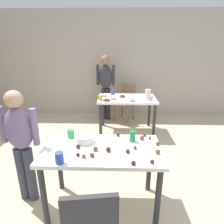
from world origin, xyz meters
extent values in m
plane|color=beige|center=(0.00, 0.00, 0.00)|extent=(6.40, 6.40, 0.00)
cube|color=#BCB2A3|center=(0.00, 3.20, 1.30)|extent=(6.40, 0.10, 2.60)
cube|color=white|center=(-0.03, -0.10, 0.73)|extent=(1.24, 0.67, 0.04)
cylinder|color=#2D2D33|center=(-0.59, -0.37, 0.35)|extent=(0.06, 0.06, 0.71)
cylinder|color=#2D2D33|center=(0.54, -0.37, 0.35)|extent=(0.06, 0.06, 0.71)
cylinder|color=#2D2D33|center=(-0.59, 0.18, 0.35)|extent=(0.06, 0.06, 0.71)
cylinder|color=#2D2D33|center=(0.54, 0.18, 0.35)|extent=(0.06, 0.06, 0.71)
cube|color=white|center=(0.33, 1.96, 0.73)|extent=(1.17, 0.75, 0.04)
cylinder|color=#2D2D33|center=(-0.20, 1.65, 0.35)|extent=(0.06, 0.06, 0.71)
cylinder|color=#2D2D33|center=(0.85, 1.65, 0.35)|extent=(0.06, 0.06, 0.71)
cylinder|color=#2D2D33|center=(-0.20, 2.28, 0.35)|extent=(0.06, 0.06, 0.71)
cylinder|color=#2D2D33|center=(0.85, 2.28, 0.35)|extent=(0.06, 0.06, 0.71)
cube|color=#2D2D33|center=(-0.06, -0.73, 0.43)|extent=(0.45, 0.45, 0.04)
cube|color=#2D2D33|center=(-0.04, -0.91, 0.66)|extent=(0.38, 0.09, 0.42)
cube|color=olive|center=(0.30, 2.62, 0.43)|extent=(0.55, 0.55, 0.04)
cube|color=olive|center=(0.39, 2.77, 0.66)|extent=(0.34, 0.24, 0.42)
cylinder|color=olive|center=(0.35, 2.38, 0.21)|extent=(0.04, 0.04, 0.41)
cylinder|color=olive|center=(0.06, 2.57, 0.21)|extent=(0.04, 0.04, 0.41)
cylinder|color=olive|center=(0.53, 2.67, 0.21)|extent=(0.04, 0.04, 0.41)
cylinder|color=olive|center=(0.25, 2.85, 0.21)|extent=(0.04, 0.04, 0.41)
cylinder|color=#383D4C|center=(-0.98, 0.00, 0.34)|extent=(0.11, 0.11, 0.68)
cylinder|color=#383D4C|center=(-0.87, -0.02, 0.34)|extent=(0.11, 0.11, 0.68)
ellipsoid|color=slate|center=(-0.93, -0.01, 0.92)|extent=(0.34, 0.24, 0.48)
sphere|color=tan|center=(-0.93, -0.01, 1.25)|extent=(0.18, 0.18, 0.18)
cylinder|color=slate|center=(-1.12, 0.01, 0.96)|extent=(0.08, 0.08, 0.41)
cylinder|color=slate|center=(-0.74, -0.03, 0.96)|extent=(0.08, 0.08, 0.41)
cylinder|color=#28282D|center=(-0.10, 2.67, 0.39)|extent=(0.11, 0.11, 0.79)
cylinder|color=#28282D|center=(-0.21, 2.69, 0.39)|extent=(0.11, 0.11, 0.79)
ellipsoid|color=#333338|center=(-0.16, 2.68, 1.07)|extent=(0.35, 0.25, 0.56)
sphere|color=#997051|center=(-0.16, 2.68, 1.45)|extent=(0.21, 0.21, 0.21)
cylinder|color=#333338|center=(0.03, 2.65, 1.11)|extent=(0.08, 0.08, 0.47)
cylinder|color=#333338|center=(-0.34, 2.72, 1.11)|extent=(0.08, 0.08, 0.47)
cylinder|color=white|center=(-0.23, 0.04, 0.79)|extent=(0.20, 0.20, 0.08)
cylinder|color=#198438|center=(0.30, 0.07, 0.81)|extent=(0.07, 0.07, 0.12)
cube|color=silver|center=(0.19, -0.30, 0.75)|extent=(0.17, 0.02, 0.01)
cylinder|color=green|center=(-0.41, 0.14, 0.80)|extent=(0.08, 0.08, 0.10)
cylinder|color=#3351B2|center=(-0.39, -0.38, 0.80)|extent=(0.08, 0.08, 0.11)
sphere|color=#3D2319|center=(0.45, -0.36, 0.77)|extent=(0.04, 0.04, 0.04)
sphere|color=brown|center=(0.57, -0.02, 0.77)|extent=(0.04, 0.04, 0.04)
sphere|color=#3D2319|center=(-0.25, -0.26, 0.77)|extent=(0.04, 0.04, 0.04)
sphere|color=brown|center=(-0.09, -0.15, 0.78)|extent=(0.05, 0.05, 0.05)
sphere|color=#3D2319|center=(0.04, -0.16, 0.78)|extent=(0.05, 0.05, 0.05)
sphere|color=brown|center=(0.51, 0.13, 0.77)|extent=(0.04, 0.04, 0.04)
sphere|color=brown|center=(0.32, -0.10, 0.77)|extent=(0.04, 0.04, 0.04)
sphere|color=brown|center=(0.46, 0.20, 0.77)|extent=(0.04, 0.04, 0.04)
sphere|color=brown|center=(-0.11, -0.27, 0.77)|extent=(0.05, 0.05, 0.05)
sphere|color=brown|center=(0.41, 0.11, 0.78)|extent=(0.05, 0.05, 0.05)
sphere|color=brown|center=(-0.19, -0.29, 0.77)|extent=(0.04, 0.04, 0.04)
sphere|color=#3D2319|center=(0.24, -0.19, 0.77)|extent=(0.04, 0.04, 0.04)
sphere|color=#3D2319|center=(-0.27, -0.11, 0.77)|extent=(0.05, 0.05, 0.05)
sphere|color=#3D2319|center=(0.28, -0.38, 0.77)|extent=(0.04, 0.04, 0.04)
sphere|color=#3D2319|center=(0.14, 0.19, 0.77)|extent=(0.04, 0.04, 0.04)
sphere|color=brown|center=(0.54, -0.19, 0.77)|extent=(0.05, 0.05, 0.05)
cylinder|color=white|center=(0.72, 1.82, 0.85)|extent=(0.11, 0.11, 0.21)
cylinder|color=yellow|center=(-0.21, 1.78, 0.80)|extent=(0.08, 0.08, 0.10)
cylinder|color=#3351B2|center=(0.02, 2.24, 0.80)|extent=(0.08, 0.08, 0.11)
torus|color=pink|center=(0.04, 1.83, 0.77)|extent=(0.12, 0.12, 0.04)
torus|color=brown|center=(-0.08, 1.72, 0.77)|extent=(0.13, 0.13, 0.04)
torus|color=pink|center=(0.78, 1.95, 0.77)|extent=(0.14, 0.14, 0.04)
torus|color=pink|center=(0.41, 1.71, 0.77)|extent=(0.13, 0.13, 0.04)
torus|color=pink|center=(-0.16, 2.06, 0.77)|extent=(0.14, 0.14, 0.04)
torus|color=brown|center=(0.23, 2.02, 0.77)|extent=(0.12, 0.12, 0.04)
camera|label=1|loc=(0.13, -1.87, 1.77)|focal=30.91mm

